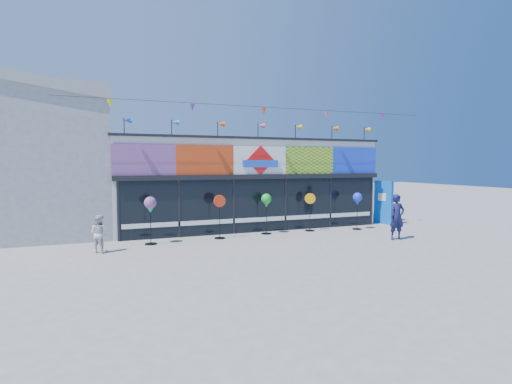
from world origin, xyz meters
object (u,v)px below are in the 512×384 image
spinner_0 (150,206)px  spinner_4 (357,200)px  child (99,234)px  spinner_1 (220,215)px  adult_man (397,217)px  spinner_3 (310,211)px  blue_sign (383,202)px  spinner_2 (266,202)px

spinner_0 → spinner_4: (9.05, 0.08, -0.07)m
spinner_4 → child: spinner_4 is taller
spinner_1 → adult_man: 6.92m
spinner_3 → spinner_4: bearing=-10.4°
blue_sign → child: (-13.02, -1.80, -0.44)m
spinner_3 → blue_sign: bearing=7.4°
adult_man → blue_sign: bearing=60.3°
adult_man → child: bearing=173.0°
blue_sign → spinner_1: bearing=174.9°
adult_man → child: 10.93m
spinner_0 → blue_sign: bearing=5.3°
spinner_0 → spinner_3: bearing=4.0°
spinner_4 → blue_sign: bearing=23.6°
spinner_3 → spinner_2: bearing=179.9°
spinner_1 → child: spinner_1 is taller
adult_man → child: adult_man is taller
spinner_0 → adult_man: adult_man is taller
child → spinner_3: bearing=-133.0°
spinner_4 → spinner_1: bearing=179.0°
blue_sign → spinner_3: 4.45m
spinner_4 → adult_man: bearing=-90.3°
adult_man → spinner_3: bearing=128.2°
spinner_2 → spinner_3: spinner_2 is taller
blue_sign → spinner_3: bearing=176.6°
spinner_4 → child: (-10.80, -0.83, -0.70)m
blue_sign → spinner_4: size_ratio=1.27×
spinner_0 → spinner_2: bearing=5.8°
spinner_2 → child: spinner_2 is taller
blue_sign → spinner_2: (-6.49, -0.57, 0.30)m
spinner_2 → blue_sign: bearing=5.0°
adult_man → child: size_ratio=1.40×
spinner_2 → spinner_4: spinner_2 is taller
spinner_3 → child: (-8.61, -1.23, -0.25)m
blue_sign → spinner_2: 6.52m
spinner_1 → spinner_3: (4.19, 0.29, -0.03)m
blue_sign → spinner_4: blue_sign is taller
spinner_2 → adult_man: 5.22m
spinner_1 → child: size_ratio=1.38×
blue_sign → spinner_0: size_ratio=1.21×
spinner_3 → adult_man: bearing=-54.2°
spinner_3 → spinner_0: bearing=-176.0°
spinner_4 → adult_man: 2.64m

